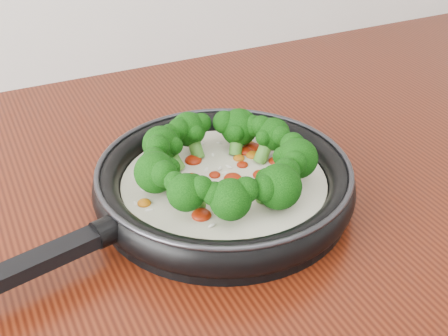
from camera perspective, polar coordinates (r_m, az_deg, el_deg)
name	(u,v)px	position (r m, az deg, el deg)	size (l,w,h in m)	color
skillet	(222,180)	(0.73, -0.15, -1.18)	(0.52, 0.38, 0.09)	black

